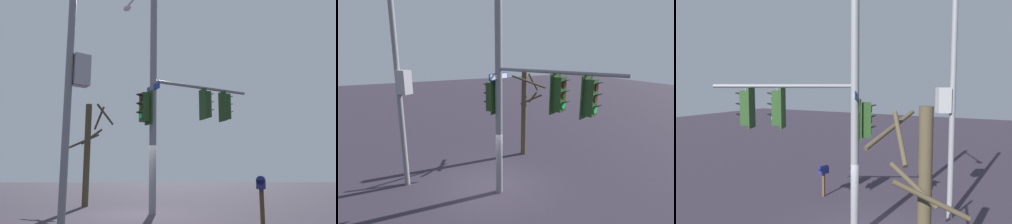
# 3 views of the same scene
# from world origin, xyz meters

# --- Properties ---
(main_signal_pole_assembly) EXTENTS (5.74, 3.61, 9.87)m
(main_signal_pole_assembly) POSITION_xyz_m (1.11, 0.64, 4.93)
(main_signal_pole_assembly) COLOR slate
(main_signal_pole_assembly) RESTS_ON ground
(secondary_pole_assembly) EXTENTS (0.70, 0.59, 8.22)m
(secondary_pole_assembly) POSITION_xyz_m (-1.80, -3.05, 4.22)
(secondary_pole_assembly) COLOR slate
(secondary_pole_assembly) RESTS_ON ground
(mailbox) EXTENTS (0.37, 0.50, 1.41)m
(mailbox) POSITION_xyz_m (3.58, -2.93, 1.11)
(mailbox) COLOR #4C3823
(mailbox) RESTS_ON ground
(bare_tree_behind_pole) EXTENTS (2.07, 2.06, 4.67)m
(bare_tree_behind_pole) POSITION_xyz_m (-2.56, 3.16, 2.51)
(bare_tree_behind_pole) COLOR #423928
(bare_tree_behind_pole) RESTS_ON ground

